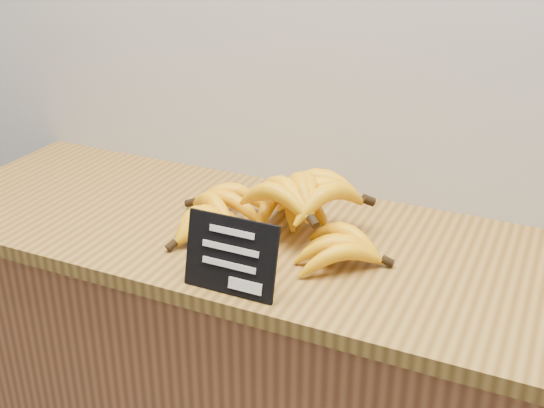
{
  "coord_description": "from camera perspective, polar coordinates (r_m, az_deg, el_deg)",
  "views": [
    {
      "loc": [
        0.49,
        1.64,
        1.57
      ],
      "look_at": [
        0.0,
        2.7,
        1.02
      ],
      "focal_mm": 45.0,
      "sensor_mm": 36.0,
      "label": 1
    }
  ],
  "objects": [
    {
      "name": "chalkboard_sign",
      "position": [
        1.16,
        -3.49,
        -4.36
      ],
      "size": [
        0.17,
        0.04,
        0.13
      ],
      "primitive_type": "cube",
      "rotation": [
        -0.25,
        0.0,
        0.0
      ],
      "color": "black",
      "rests_on": "counter_top"
    },
    {
      "name": "counter_top",
      "position": [
        1.38,
        0.87,
        -3.16
      ],
      "size": [
        1.58,
        0.54,
        0.03
      ],
      "primitive_type": "cube",
      "color": "olive",
      "rests_on": "counter"
    },
    {
      "name": "banana_pile",
      "position": [
        1.35,
        0.71,
        -0.61
      ],
      "size": [
        0.47,
        0.32,
        0.12
      ],
      "color": "#F4B309",
      "rests_on": "counter_top"
    }
  ]
}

